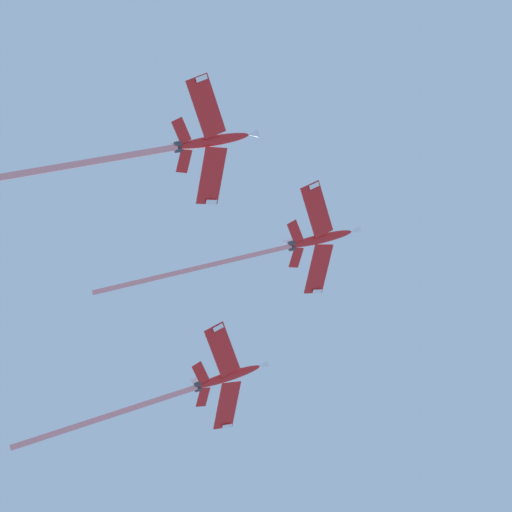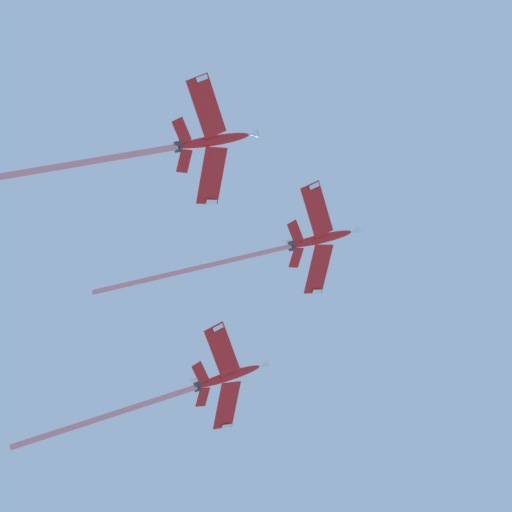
% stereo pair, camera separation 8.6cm
% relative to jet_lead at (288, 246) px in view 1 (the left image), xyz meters
% --- Properties ---
extents(jet_lead, '(41.18, 19.54, 22.62)m').
position_rel_jet_lead_xyz_m(jet_lead, '(0.00, 0.00, 0.00)').
color(jet_lead, red).
extents(jet_left_wing, '(37.97, 19.51, 22.22)m').
position_rel_jet_lead_xyz_m(jet_left_wing, '(11.66, -24.34, -8.62)').
color(jet_left_wing, red).
extents(jet_right_wing, '(35.30, 19.53, 19.99)m').
position_rel_jet_lead_xyz_m(jet_right_wing, '(20.59, 14.90, -8.27)').
color(jet_right_wing, red).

